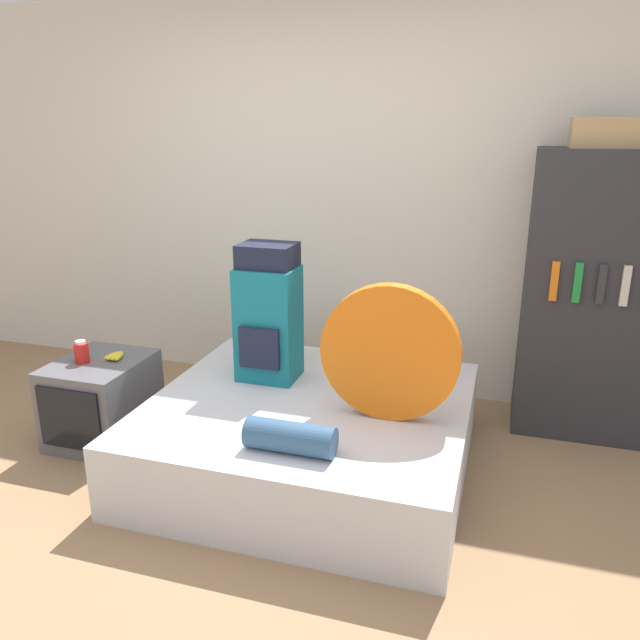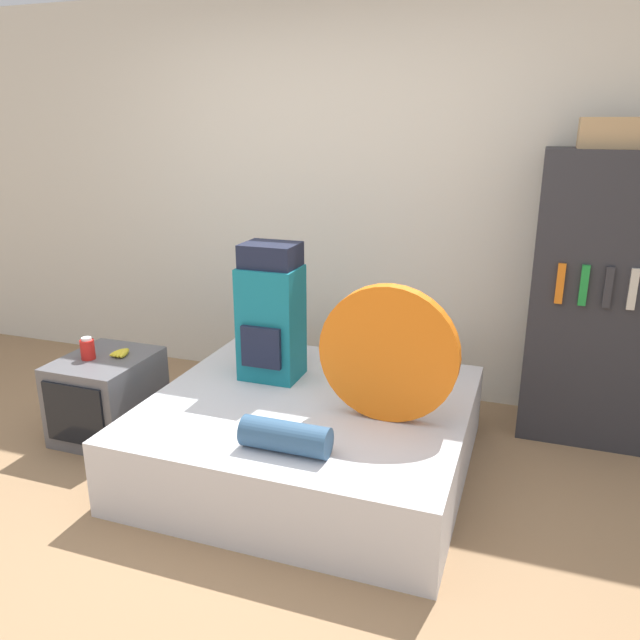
# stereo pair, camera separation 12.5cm
# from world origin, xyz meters

# --- Properties ---
(ground_plane) EXTENTS (16.00, 16.00, 0.00)m
(ground_plane) POSITION_xyz_m (0.00, 0.00, 0.00)
(ground_plane) COLOR #997551
(wall_back) EXTENTS (8.00, 0.05, 2.60)m
(wall_back) POSITION_xyz_m (0.00, 1.92, 1.30)
(wall_back) COLOR silver
(wall_back) RESTS_ON ground_plane
(bed) EXTENTS (1.64, 1.57, 0.39)m
(bed) POSITION_xyz_m (0.23, 0.74, 0.20)
(bed) COLOR silver
(bed) RESTS_ON ground_plane
(backpack) EXTENTS (0.33, 0.29, 0.77)m
(backpack) POSITION_xyz_m (-0.09, 0.97, 0.77)
(backpack) COLOR #14707F
(backpack) RESTS_ON bed
(tent_bag) EXTENTS (0.68, 0.07, 0.68)m
(tent_bag) POSITION_xyz_m (0.66, 0.66, 0.73)
(tent_bag) COLOR orange
(tent_bag) RESTS_ON bed
(sleeping_roll) EXTENTS (0.41, 0.14, 0.14)m
(sleeping_roll) POSITION_xyz_m (0.31, 0.20, 0.46)
(sleeping_roll) COLOR #33567A
(sleeping_roll) RESTS_ON bed
(television) EXTENTS (0.48, 0.58, 0.49)m
(television) POSITION_xyz_m (-1.03, 0.69, 0.24)
(television) COLOR #5B5B60
(television) RESTS_ON ground_plane
(canister) EXTENTS (0.08, 0.08, 0.13)m
(canister) POSITION_xyz_m (-1.10, 0.65, 0.55)
(canister) COLOR red
(canister) RESTS_ON television
(banana_bunch) EXTENTS (0.11, 0.14, 0.03)m
(banana_bunch) POSITION_xyz_m (-0.95, 0.76, 0.50)
(banana_bunch) COLOR yellow
(banana_bunch) RESTS_ON television
(bookshelf) EXTENTS (0.89, 0.45, 1.66)m
(bookshelf) POSITION_xyz_m (1.71, 1.65, 0.83)
(bookshelf) COLOR #2D2D33
(bookshelf) RESTS_ON ground_plane
(cardboard_box) EXTENTS (0.35, 0.26, 0.16)m
(cardboard_box) POSITION_xyz_m (1.60, 1.65, 1.74)
(cardboard_box) COLOR tan
(cardboard_box) RESTS_ON bookshelf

